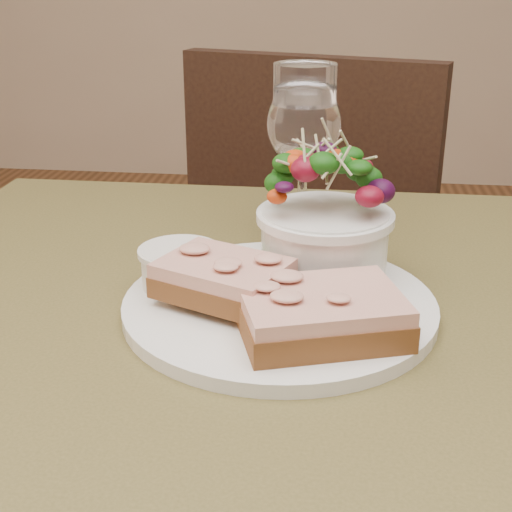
# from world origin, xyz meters

# --- Properties ---
(cafe_table) EXTENTS (0.80, 0.80, 0.75)m
(cafe_table) POSITION_xyz_m (0.00, 0.00, 0.65)
(cafe_table) COLOR #46421E
(cafe_table) RESTS_ON ground
(chair_far) EXTENTS (0.52, 0.52, 0.90)m
(chair_far) POSITION_xyz_m (0.05, 0.76, 0.29)
(chair_far) COLOR black
(chair_far) RESTS_ON ground
(dinner_plate) EXTENTS (0.27, 0.27, 0.01)m
(dinner_plate) POSITION_xyz_m (0.00, 0.04, 0.76)
(dinner_plate) COLOR white
(dinner_plate) RESTS_ON cafe_table
(sandwich_front) EXTENTS (0.15, 0.13, 0.03)m
(sandwich_front) POSITION_xyz_m (0.04, -0.02, 0.78)
(sandwich_front) COLOR #502915
(sandwich_front) RESTS_ON dinner_plate
(sandwich_back) EXTENTS (0.13, 0.11, 0.03)m
(sandwich_back) POSITION_xyz_m (-0.04, 0.02, 0.78)
(sandwich_back) COLOR #502915
(sandwich_back) RESTS_ON dinner_plate
(ramekin) EXTENTS (0.07, 0.07, 0.04)m
(ramekin) POSITION_xyz_m (-0.09, 0.05, 0.78)
(ramekin) COLOR silver
(ramekin) RESTS_ON dinner_plate
(salad_bowl) EXTENTS (0.12, 0.12, 0.13)m
(salad_bowl) POSITION_xyz_m (0.04, 0.10, 0.82)
(salad_bowl) COLOR white
(salad_bowl) RESTS_ON dinner_plate
(garnish) EXTENTS (0.05, 0.04, 0.02)m
(garnish) POSITION_xyz_m (-0.07, 0.11, 0.77)
(garnish) COLOR #0E3309
(garnish) RESTS_ON dinner_plate
(wine_glass) EXTENTS (0.08, 0.08, 0.18)m
(wine_glass) POSITION_xyz_m (0.01, 0.21, 0.87)
(wine_glass) COLOR white
(wine_glass) RESTS_ON cafe_table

